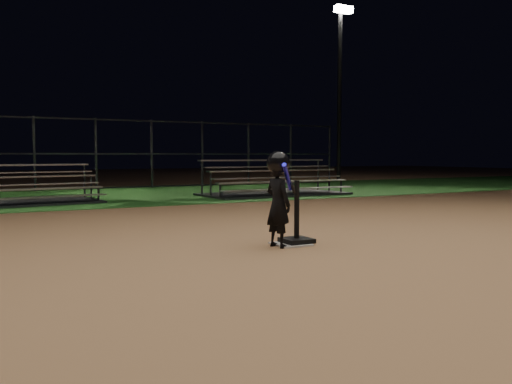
% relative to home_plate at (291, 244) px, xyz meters
% --- Properties ---
extents(ground, '(80.00, 80.00, 0.00)m').
position_rel_home_plate_xyz_m(ground, '(0.00, 0.00, -0.01)').
color(ground, '#AF7B4F').
rests_on(ground, ground).
extents(grass_strip, '(60.00, 8.00, 0.01)m').
position_rel_home_plate_xyz_m(grass_strip, '(0.00, 10.00, -0.01)').
color(grass_strip, '#1D4E19').
rests_on(grass_strip, ground).
extents(home_plate, '(0.45, 0.45, 0.02)m').
position_rel_home_plate_xyz_m(home_plate, '(0.00, 0.00, 0.00)').
color(home_plate, beige).
rests_on(home_plate, ground).
extents(batting_tee, '(0.38, 0.38, 0.84)m').
position_rel_home_plate_xyz_m(batting_tee, '(0.10, 0.01, 0.17)').
color(batting_tee, black).
rests_on(batting_tee, home_plate).
extents(child_batter, '(0.46, 0.58, 1.25)m').
position_rel_home_plate_xyz_m(child_batter, '(-0.23, -0.06, 0.65)').
color(child_batter, black).
rests_on(child_batter, ground).
extents(bleacher_left, '(4.19, 2.45, 0.97)m').
position_rel_home_plate_xyz_m(bleacher_left, '(-2.93, 8.03, 0.19)').
color(bleacher_left, '#B3B3B7').
rests_on(bleacher_left, ground).
extents(bleacher_right, '(4.43, 2.27, 1.07)m').
position_rel_home_plate_xyz_m(bleacher_right, '(4.20, 7.76, 0.21)').
color(bleacher_right, '#B2B3B7').
rests_on(bleacher_right, ground).
extents(backstop_fence, '(20.08, 0.08, 2.50)m').
position_rel_home_plate_xyz_m(backstop_fence, '(0.00, 13.00, 1.24)').
color(backstop_fence, '#38383D').
rests_on(backstop_fence, ground).
extents(light_pole_right, '(0.90, 0.53, 8.30)m').
position_rel_home_plate_xyz_m(light_pole_right, '(12.00, 14.94, 4.93)').
color(light_pole_right, '#2D2D30').
rests_on(light_pole_right, ground).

